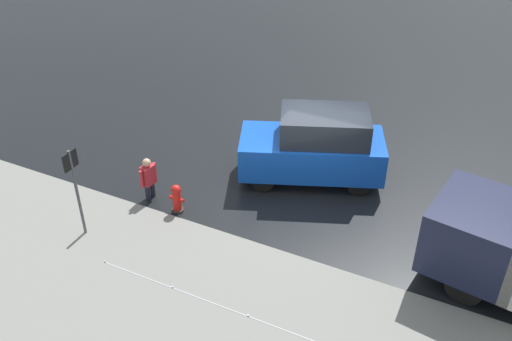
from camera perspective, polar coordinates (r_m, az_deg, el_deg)
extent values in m
plane|color=black|center=(15.63, 5.59, -2.07)|extent=(60.00, 60.00, 0.00)
cube|color=slate|center=(12.68, -1.47, -12.07)|extent=(24.00, 3.20, 0.04)
cube|color=blue|center=(15.74, 5.55, 1.71)|extent=(4.25, 3.03, 0.99)
cube|color=#1E232B|center=(15.31, 6.89, 4.45)|extent=(2.73, 2.26, 0.77)
cylinder|color=black|center=(15.42, 0.70, -1.07)|extent=(0.64, 0.43, 0.60)
cylinder|color=black|center=(16.61, 0.99, 1.75)|extent=(0.64, 0.43, 0.60)
cylinder|color=black|center=(15.52, 10.23, -1.43)|extent=(0.64, 0.43, 0.60)
cylinder|color=black|center=(16.70, 9.84, 1.39)|extent=(0.64, 0.43, 0.60)
cube|color=#191E38|center=(13.24, 21.47, -6.01)|extent=(2.30, 2.37, 1.50)
cylinder|color=black|center=(13.04, 20.17, -10.83)|extent=(0.83, 0.39, 0.80)
cylinder|color=black|center=(14.38, 22.25, -6.54)|extent=(0.83, 0.39, 0.80)
cylinder|color=red|center=(14.81, -7.91, -3.06)|extent=(0.22, 0.22, 0.62)
sphere|color=red|center=(14.60, -8.02, -1.92)|extent=(0.26, 0.26, 0.26)
cylinder|color=red|center=(14.70, -7.41, -3.00)|extent=(0.10, 0.09, 0.09)
cylinder|color=red|center=(14.85, -8.45, -2.66)|extent=(0.10, 0.09, 0.09)
cylinder|color=#2D2D2D|center=(14.98, -7.83, -3.92)|extent=(0.31, 0.31, 0.06)
cube|color=#B2262D|center=(15.18, -10.74, -0.44)|extent=(0.30, 0.40, 0.55)
sphere|color=tan|center=(14.97, -10.89, 0.78)|extent=(0.22, 0.22, 0.22)
cylinder|color=#1E1E2D|center=(15.51, -10.31, -1.81)|extent=(0.13, 0.13, 0.45)
cylinder|color=#1E1E2D|center=(15.42, -10.78, -2.12)|extent=(0.13, 0.13, 0.45)
cylinder|color=#B2262D|center=(15.31, -10.10, -0.03)|extent=(0.09, 0.09, 0.50)
cylinder|color=#B2262D|center=(15.05, -11.39, -0.85)|extent=(0.09, 0.09, 0.50)
cylinder|color=#B7BABF|center=(11.25, -0.78, -16.03)|extent=(0.04, 0.04, 1.05)
cylinder|color=#B7BABF|center=(11.85, -8.14, -13.19)|extent=(0.04, 0.04, 1.05)
cylinder|color=#B7BABF|center=(12.63, -14.55, -10.50)|extent=(0.04, 0.04, 1.05)
cylinder|color=#B7BABF|center=(10.67, 3.33, -15.85)|extent=(8.27, 0.04, 0.04)
cylinder|color=#4C4C51|center=(14.06, -17.42, -2.28)|extent=(0.07, 0.07, 2.40)
cube|color=black|center=(13.54, -18.09, 0.97)|extent=(0.04, 0.44, 0.44)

